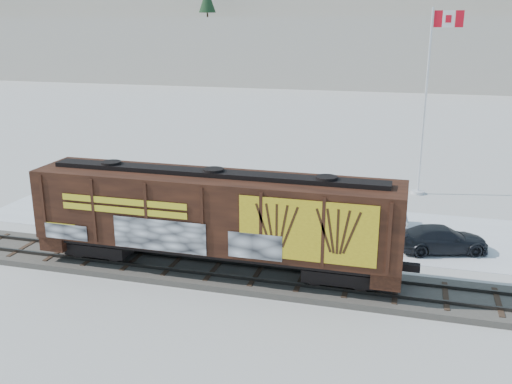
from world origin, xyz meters
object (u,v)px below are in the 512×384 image
(hopper_railcar, at_px, (214,214))
(car_white, at_px, (361,210))
(flagpole, at_px, (425,128))
(car_silver, at_px, (313,211))
(car_dark, at_px, (442,239))

(hopper_railcar, bearing_deg, car_white, 56.26)
(flagpole, distance_m, car_silver, 10.39)
(hopper_railcar, bearing_deg, flagpole, 60.57)
(hopper_railcar, xyz_separation_m, car_white, (5.68, 8.50, -2.02))
(car_silver, height_order, car_dark, car_silver)
(flagpole, bearing_deg, hopper_railcar, -119.43)
(hopper_railcar, bearing_deg, car_dark, 29.23)
(hopper_railcar, distance_m, car_white, 10.42)
(car_silver, bearing_deg, car_dark, -112.54)
(car_white, relative_size, car_dark, 1.14)
(flagpole, height_order, car_dark, flagpole)
(flagpole, relative_size, car_dark, 2.65)
(car_dark, bearing_deg, car_silver, 53.02)
(hopper_railcar, relative_size, car_silver, 3.85)
(car_white, distance_m, car_dark, 5.19)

